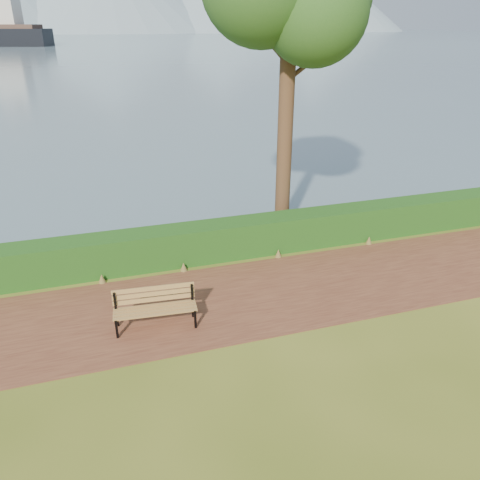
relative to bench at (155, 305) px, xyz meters
name	(u,v)px	position (x,y,z in m)	size (l,w,h in m)	color
ground	(247,304)	(2.15, 0.19, -0.51)	(140.00, 140.00, 0.00)	#4B5A19
path	(243,297)	(2.15, 0.49, -0.50)	(40.00, 3.40, 0.01)	#53291C
hedge	(218,240)	(2.15, 2.79, -0.01)	(32.00, 0.85, 1.00)	#174112
water	(86,37)	(2.15, 260.19, -0.50)	(700.00, 510.00, 0.00)	#43596C
bench	(155,305)	(0.00, 0.00, 0.00)	(1.79, 0.66, 0.88)	black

